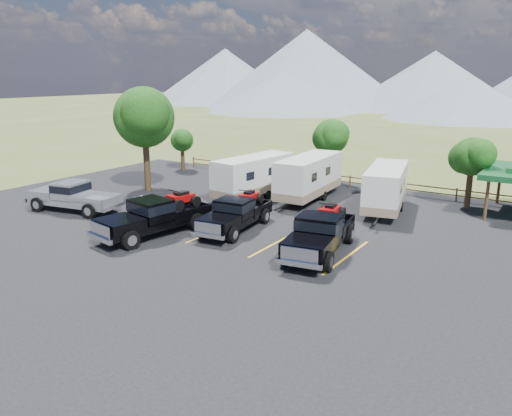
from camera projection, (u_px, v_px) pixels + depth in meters
The scene contains 18 objects.
ground at pixel (200, 258), 24.39m from camera, with size 320.00×320.00×0.00m, color #4F5B26.
asphalt_lot at pixel (236, 241), 26.81m from camera, with size 44.00×34.00×0.04m, color black.
stall_lines at pixel (246, 236), 27.61m from camera, with size 12.12×5.50×0.01m.
tree_big_nw at pixel (144, 117), 36.85m from camera, with size 5.54×5.18×7.84m.
tree_ne_a at pixel (472, 157), 32.47m from camera, with size 3.11×2.92×4.76m.
tree_north at pixel (331, 137), 39.81m from camera, with size 3.46×3.24×5.25m.
tree_nw_small at pixel (182, 140), 45.87m from camera, with size 2.59×2.43×3.85m.
rail_fence at pixel (374, 183), 38.11m from camera, with size 36.12×0.12×1.00m.
mountain_range at pixel (474, 77), 111.92m from camera, with size 209.00×71.00×20.00m.
rig_left at pixel (156, 215), 27.57m from camera, with size 3.33×7.14×2.29m.
rig_center at pixel (236, 213), 28.46m from camera, with size 2.78×6.39×2.07m.
rig_right at pixel (320, 232), 24.76m from camera, with size 3.28×6.97×2.24m.
trailer_left at pixel (254, 176), 35.70m from camera, with size 2.97×8.62×2.98m.
trailer_center at pixel (309, 177), 35.14m from camera, with size 2.79×8.88×3.08m.
trailer_right at pixel (386, 188), 32.18m from camera, with size 3.59×8.39×2.91m.
pickup_silver at pixel (74, 196), 32.30m from camera, with size 6.75×3.25×1.94m.
person_a at pixel (142, 209), 29.79m from camera, with size 0.62×0.41×1.70m, color white.
person_b at pixel (137, 211), 29.35m from camera, with size 0.83×0.64×1.70m, color slate.
Camera 1 is at (14.85, -17.65, 8.75)m, focal length 35.00 mm.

